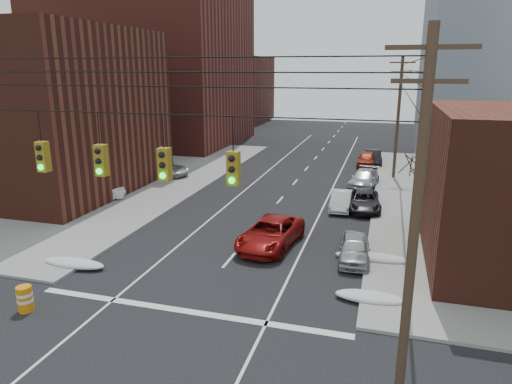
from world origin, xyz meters
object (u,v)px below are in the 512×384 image
Objects in this scene: parked_car_c at (364,201)px; parked_car_a at (354,248)px; parked_car_f at (373,157)px; lot_car_d at (111,161)px; lot_car_c at (62,174)px; parked_car_d at (364,179)px; lot_car_b at (166,168)px; lot_car_a at (97,191)px; parked_car_b at (341,200)px; red_pickup at (271,233)px; construction_barrel at (25,298)px; parked_car_e at (367,159)px.

parked_car_a is at bearing -95.29° from parked_car_c.
lot_car_d is at bearing -166.45° from parked_car_f.
parked_car_f is 31.02m from lot_car_c.
lot_car_b is at bearing -169.17° from parked_car_d.
lot_car_c is 6.84m from lot_car_d.
lot_car_b is (1.37, 8.94, -0.01)m from lot_car_a.
lot_car_d is (0.59, 6.81, -0.03)m from lot_car_c.
parked_car_b is 0.90× the size of lot_car_c.
red_pickup is 1.29× the size of parked_car_f.
parked_car_b is 3.57× the size of construction_barrel.
red_pickup is 26.22m from parked_car_f.
red_pickup is at bearing -111.41° from parked_car_b.
parked_car_a is 0.84× the size of parked_car_c.
parked_car_e is 27.11m from lot_car_a.
lot_car_b reaches higher than lot_car_c.
lot_car_a is at bearing -175.82° from parked_car_c.
lot_car_d is at bearing 161.30° from parked_car_b.
red_pickup reaches higher than lot_car_c.
lot_car_a reaches higher than lot_car_c.
lot_car_b is at bearing 140.85° from red_pickup.
parked_car_d is at bearing 87.95° from parked_car_c.
parked_car_f is at bearing -68.30° from lot_car_c.
parked_car_f is at bearing 70.11° from construction_barrel.
construction_barrel is (-8.14, -9.88, -0.22)m from red_pickup.
lot_car_d is at bearing 158.33° from parked_car_c.
parked_car_e is 1.08× the size of lot_car_a.
parked_car_e reaches higher than parked_car_c.
parked_car_e is 26.44m from lot_car_d.
parked_car_a is 1.11× the size of lot_car_d.
lot_car_c is (-6.44, 4.07, -0.03)m from lot_car_a.
lot_car_b is 1.08× the size of lot_car_c.
parked_car_f is 1.07× the size of lot_car_a.
lot_car_d is at bearing -15.11° from lot_car_c.
red_pickup reaches higher than parked_car_c.
red_pickup reaches higher than parked_car_b.
parked_car_e is at bearing -119.45° from parked_car_f.
parked_car_f reaches higher than parked_car_c.
red_pickup is 1.19× the size of lot_car_b.
lot_car_b is (-13.78, 14.26, 0.02)m from red_pickup.
parked_car_d is at bearing 79.41° from parked_car_b.
lot_car_d is at bearing -174.53° from parked_car_d.
red_pickup is 19.83m from lot_car_b.
parked_car_b is at bearing -92.48° from parked_car_d.
parked_car_a is at bearing -96.84° from parked_car_f.
red_pickup is at bearing -98.51° from parked_car_d.
parked_car_c is 1.00× the size of lot_car_b.
parked_car_f is 1.00× the size of lot_car_c.
parked_car_c is 1.09× the size of parked_car_f.
parked_car_a is 1.01× the size of parked_car_b.
parked_car_d is at bearing -87.30° from lot_car_c.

